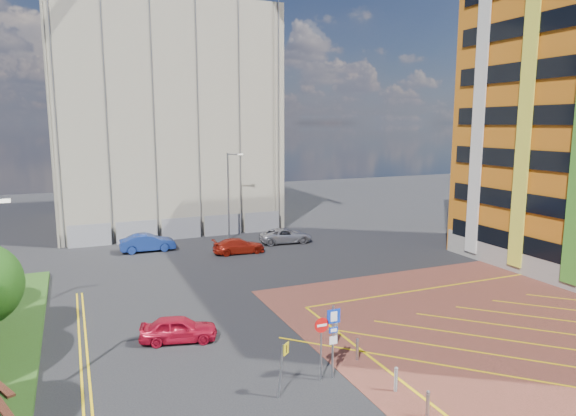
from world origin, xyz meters
TOP-DOWN VIEW (x-y plane):
  - ground at (0.00, 0.00)m, footprint 140.00×140.00m
  - lamp_back at (4.08, 28.00)m, footprint 1.53×0.16m
  - sign_cluster at (0.30, 0.98)m, footprint 1.17×0.12m
  - warning_sign at (-2.03, 0.39)m, footprint 0.55×0.38m
  - bollard_row at (2.30, -1.67)m, footprint 0.14×11.14m
  - construction_building at (0.00, 40.00)m, footprint 21.20×19.20m
  - construction_fence at (1.00, 30.00)m, footprint 21.60×0.06m
  - car_red_left at (-4.76, 7.27)m, footprint 4.00×2.37m
  - car_blue_back at (-3.58, 26.39)m, footprint 4.56×1.71m
  - car_red_back at (3.28, 22.78)m, footprint 4.37×1.96m
  - car_silver_back at (8.32, 24.74)m, footprint 4.94×2.70m

SIDE VIEW (x-z plane):
  - ground at x=0.00m, z-range 0.00..0.00m
  - bollard_row at x=2.30m, z-range 0.02..0.92m
  - car_red_back at x=3.28m, z-range 0.00..1.24m
  - car_red_left at x=-4.76m, z-range 0.00..1.28m
  - car_silver_back at x=8.32m, z-range 0.00..1.31m
  - car_blue_back at x=-3.58m, z-range 0.00..1.49m
  - construction_fence at x=1.00m, z-range 0.00..2.00m
  - warning_sign at x=-2.03m, z-range 0.31..2.55m
  - sign_cluster at x=0.30m, z-range 0.35..3.55m
  - lamp_back at x=4.08m, z-range 0.36..8.36m
  - construction_building at x=0.00m, z-range 0.00..22.00m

